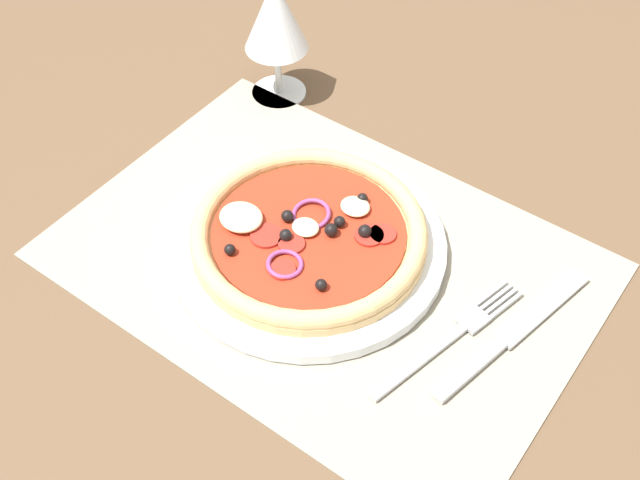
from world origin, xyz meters
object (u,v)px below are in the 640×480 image
(knife, at_px, (515,330))
(wine_glass, at_px, (276,18))
(plate, at_px, (310,244))
(pizza, at_px, (309,232))
(fork, at_px, (455,333))

(knife, xyz_separation_m, wine_glass, (-0.38, 0.15, 0.09))
(wine_glass, bearing_deg, plate, -45.04)
(plate, distance_m, knife, 0.21)
(knife, bearing_deg, wine_glass, 80.46)
(knife, bearing_deg, pizza, 109.59)
(plate, xyz_separation_m, wine_glass, (-0.18, 0.18, 0.09))
(pizza, bearing_deg, fork, -1.79)
(plate, relative_size, pizza, 1.17)
(plate, xyz_separation_m, fork, (0.17, -0.01, -0.00))
(knife, relative_size, wine_glass, 1.34)
(plate, bearing_deg, wine_glass, 134.96)
(knife, height_order, wine_glass, wine_glass)
(fork, bearing_deg, wine_glass, 75.13)
(pizza, xyz_separation_m, knife, (0.21, 0.03, -0.02))
(fork, xyz_separation_m, knife, (0.04, 0.03, 0.00))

